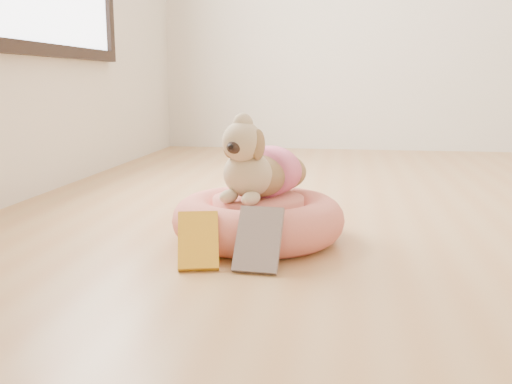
# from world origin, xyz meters

# --- Properties ---
(floor) EXTENTS (4.50, 4.50, 0.00)m
(floor) POSITION_xyz_m (0.00, 0.00, 0.00)
(floor) COLOR tan
(floor) RESTS_ON ground
(pet_bed) EXTENTS (0.58, 0.58, 0.15)m
(pet_bed) POSITION_xyz_m (-0.86, -0.43, 0.07)
(pet_bed) COLOR #D36152
(pet_bed) RESTS_ON floor
(dog) EXTENTS (0.38, 0.46, 0.29)m
(dog) POSITION_xyz_m (-0.86, -0.43, 0.29)
(dog) COLOR brown
(dog) RESTS_ON pet_bed
(book_yellow) EXTENTS (0.14, 0.15, 0.15)m
(book_yellow) POSITION_xyz_m (-0.99, -0.73, 0.08)
(book_yellow) COLOR #FFFB1A
(book_yellow) RESTS_ON floor
(book_white) EXTENTS (0.14, 0.14, 0.17)m
(book_white) POSITION_xyz_m (-0.82, -0.73, 0.09)
(book_white) COLOR silver
(book_white) RESTS_ON floor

